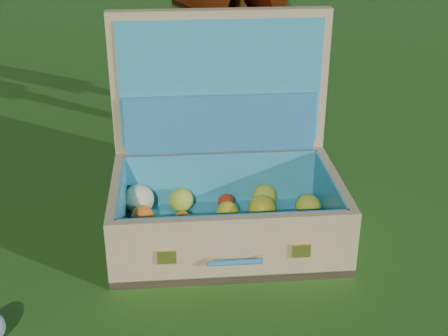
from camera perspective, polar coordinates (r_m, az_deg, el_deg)
ground at (r=1.54m, az=-2.81°, el=-10.14°), size 60.00×60.00×0.00m
suitcase at (r=1.67m, az=-0.11°, el=-0.67°), size 0.60×0.46×0.58m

